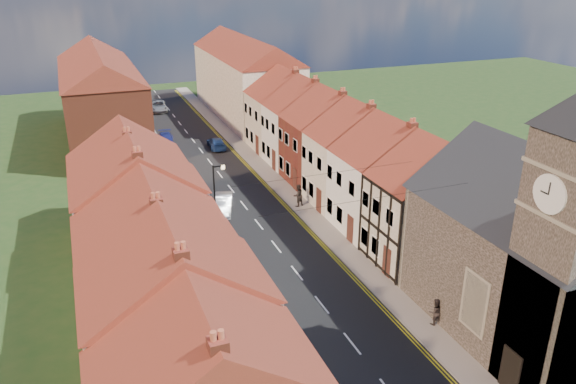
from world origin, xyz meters
The scene contains 24 objects.
road centered at (0.00, 30.00, 0.01)m, with size 7.00×90.00×0.02m, color black.
pavement_left centered at (-4.40, 30.00, 0.06)m, with size 1.80×90.00×0.12m, color gray.
pavement_right centered at (4.40, 30.00, 0.06)m, with size 1.80×90.00×0.12m, color gray.
church centered at (9.36, 3.32, 5.88)m, with size 11.25×14.25×15.20m.
cottage_r_tudor centered at (9.27, 12.70, 4.47)m, with size 8.30×5.20×9.00m.
cottage_r_white_near centered at (9.30, 18.10, 4.47)m, with size 8.30×6.00×9.00m.
cottage_r_cream_mid centered at (9.30, 23.50, 4.48)m, with size 8.30×5.20×9.00m.
cottage_r_pink centered at (9.30, 28.90, 4.47)m, with size 8.30×6.00×9.00m.
cottage_r_white_far centered at (9.30, 34.30, 4.48)m, with size 8.30×5.20×9.00m.
cottage_r_cream_far centered at (9.30, 39.70, 4.47)m, with size 8.30×6.00×9.00m.
cottage_l_cream centered at (-9.30, 5.55, 4.52)m, with size 8.30×6.30×9.10m.
cottage_l_white centered at (-9.30, 11.95, 4.37)m, with size 8.30×6.90×8.80m.
cottage_l_brick_mid centered at (-9.30, 18.05, 4.53)m, with size 8.30×5.70×9.10m.
cottage_l_pink centered at (-9.30, 23.85, 4.37)m, with size 8.30×6.30×8.80m.
block_right_far centered at (9.30, 55.00, 5.29)m, with size 8.30×24.20×10.50m.
block_left_far centered at (-9.30, 50.00, 5.29)m, with size 8.30×24.20×10.50m.
lamppost centered at (-3.81, 20.00, 3.54)m, with size 0.88×0.15×6.00m.
car_mid centered at (-1.96, 25.41, 0.69)m, with size 1.46×4.18×1.38m, color #B9BCC1.
car_far centered at (-3.20, 45.61, 0.62)m, with size 1.73×4.26×1.24m, color navy.
car_distant centered at (-1.50, 61.37, 0.69)m, with size 2.27×4.93×1.37m, color #93979A.
pedestrian_left centered at (-5.10, 3.88, 0.97)m, with size 0.62×0.41×1.71m, color black.
pedestrian_right centered at (5.10, 5.79, 0.93)m, with size 0.79×0.62×1.63m, color #2A2422.
car_far_b centered at (1.83, 42.20, 0.60)m, with size 1.68×4.13×1.20m, color navy.
pedestrian_right_b centered at (4.15, 24.00, 1.09)m, with size 0.94×0.73×1.94m, color black.
Camera 1 is at (-12.35, -16.09, 19.33)m, focal length 35.00 mm.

